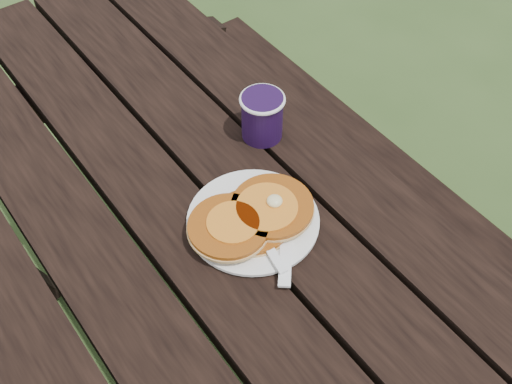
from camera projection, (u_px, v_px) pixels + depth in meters
picnic_table at (224, 369)px, 1.33m from camera, size 1.36×1.80×0.75m
plate at (253, 221)px, 1.09m from camera, size 0.26×0.26×0.01m
pancake_stack at (252, 217)px, 1.07m from camera, size 0.22×0.15×0.04m
knife at (286, 240)px, 1.06m from camera, size 0.13×0.15×0.00m
fork at (268, 247)px, 1.04m from camera, size 0.06×0.16×0.01m
coffee_cup at (262, 114)px, 1.19m from camera, size 0.09×0.09×0.09m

